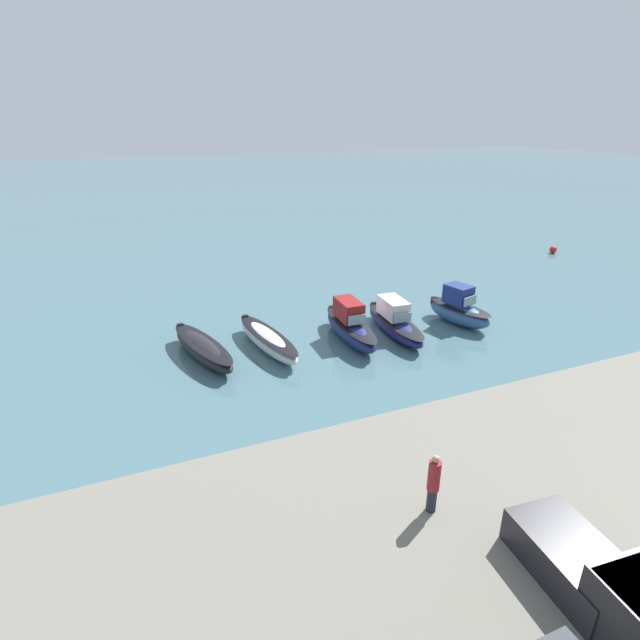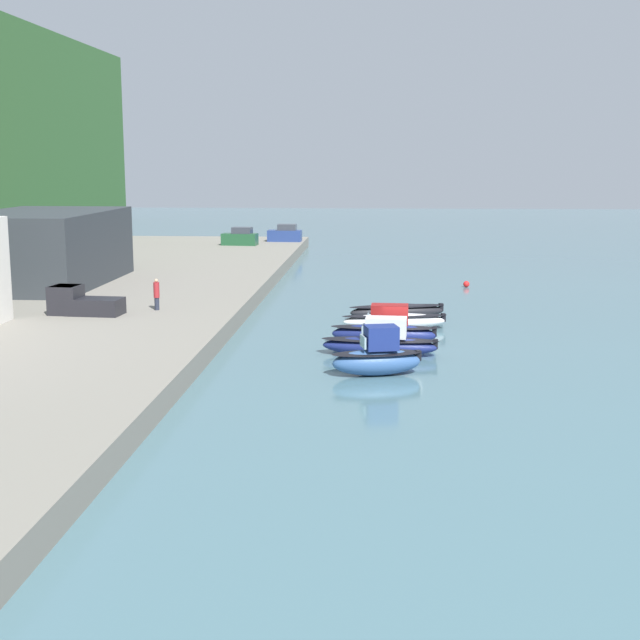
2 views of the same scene
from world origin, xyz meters
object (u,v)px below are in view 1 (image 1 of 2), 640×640
moored_boat_1 (394,322)px  pickup_truck_0 (605,585)px  moored_boat_2 (350,326)px  mooring_buoy_0 (553,250)px  moored_boat_3 (268,340)px  person_on_quay (433,483)px  moored_boat_4 (203,349)px  moored_boat_0 (459,310)px

moored_boat_1 → pickup_truck_0: pickup_truck_0 is taller
moored_boat_2 → mooring_buoy_0: moored_boat_2 is taller
moored_boat_3 → person_on_quay: bearing=83.3°
moored_boat_3 → mooring_buoy_0: (-33.72, -10.52, -0.23)m
moored_boat_4 → moored_boat_1: bearing=160.5°
pickup_truck_0 → person_on_quay: (2.04, -4.62, 0.28)m
pickup_truck_0 → mooring_buoy_0: (-31.08, -31.28, -1.71)m
moored_boat_0 → person_on_quay: person_on_quay is taller
moored_boat_0 → moored_boat_1: moored_boat_0 is taller
pickup_truck_0 → moored_boat_2: bearing=-92.2°
moored_boat_0 → moored_boat_2: size_ratio=0.77×
person_on_quay → mooring_buoy_0: 42.57m
moored_boat_1 → moored_boat_2: moored_boat_2 is taller
moored_boat_1 → person_on_quay: person_on_quay is taller
mooring_buoy_0 → moored_boat_1: bearing=24.2°
moored_boat_1 → person_on_quay: (7.64, 15.23, 1.54)m
moored_boat_4 → mooring_buoy_0: 38.94m
moored_boat_3 → mooring_buoy_0: bearing=-171.5°
moored_boat_3 → moored_boat_0: bearing=166.3°
moored_boat_0 → moored_boat_3: bearing=-18.5°
moored_boat_0 → pickup_truck_0: (10.48, 19.64, 1.09)m
moored_boat_2 → moored_boat_4: bearing=-3.5°
moored_boat_0 → moored_boat_4: size_ratio=0.72×
moored_boat_4 → person_on_quay: size_ratio=3.37×
person_on_quay → mooring_buoy_0: person_on_quay is taller
moored_boat_2 → person_on_quay: person_on_quay is taller
pickup_truck_0 → mooring_buoy_0: bearing=-129.9°
moored_boat_2 → mooring_buoy_0: (-28.55, -11.20, -0.56)m
person_on_quay → moored_boat_3: bearing=-87.9°
moored_boat_3 → pickup_truck_0: (-2.64, 20.76, 1.48)m
moored_boat_0 → person_on_quay: (12.52, 15.03, 1.37)m
person_on_quay → mooring_buoy_0: bearing=-141.2°
moored_boat_2 → pickup_truck_0: (2.53, 20.08, 1.15)m
moored_boat_2 → moored_boat_3: bearing=-5.2°
moored_boat_1 → mooring_buoy_0: size_ratio=9.76×
moored_boat_1 → mooring_buoy_0: bearing=-152.1°
moored_boat_2 → moored_boat_0: bearing=179.1°
moored_boat_4 → person_on_quay: 17.05m
moored_boat_3 → moored_boat_2: bearing=163.7°
moored_boat_1 → moored_boat_3: (8.23, -0.91, -0.22)m
moored_boat_0 → pickup_truck_0: bearing=48.3°
moored_boat_0 → moored_boat_2: (7.95, -0.44, -0.06)m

